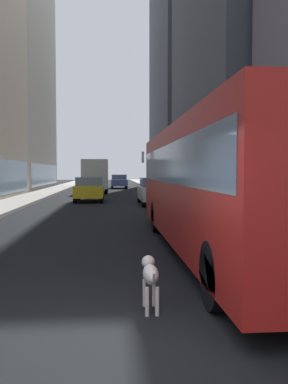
{
  "coord_description": "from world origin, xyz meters",
  "views": [
    {
      "loc": [
        0.16,
        -4.44,
        1.99
      ],
      "look_at": [
        1.12,
        7.29,
        1.4
      ],
      "focal_mm": 38.75,
      "sensor_mm": 36.0,
      "label": 1
    }
  ],
  "objects_px": {
    "dalmatian_dog": "(150,274)",
    "box_truck": "(96,175)",
    "transit_bus": "(219,180)",
    "car_yellow_taxi": "(89,189)",
    "car_blue_hatchback": "(119,181)",
    "car_white_van": "(155,191)"
  },
  "relations": [
    {
      "from": "dalmatian_dog",
      "to": "box_truck",
      "type": "bearing_deg",
      "value": 93.3
    },
    {
      "from": "transit_bus",
      "to": "car_yellow_taxi",
      "type": "relative_size",
      "value": 2.91
    },
    {
      "from": "car_blue_hatchback",
      "to": "car_yellow_taxi",
      "type": "xyz_separation_m",
      "value": [
        -2.4,
        -21.61,
        -0.0
      ]
    },
    {
      "from": "car_yellow_taxi",
      "to": "dalmatian_dog",
      "type": "relative_size",
      "value": 4.11
    },
    {
      "from": "car_blue_hatchback",
      "to": "dalmatian_dog",
      "type": "bearing_deg",
      "value": -90.63
    },
    {
      "from": "transit_bus",
      "to": "car_white_van",
      "type": "height_order",
      "value": "transit_bus"
    },
    {
      "from": "car_blue_hatchback",
      "to": "car_white_van",
      "type": "relative_size",
      "value": 1.06
    },
    {
      "from": "car_blue_hatchback",
      "to": "box_truck",
      "type": "relative_size",
      "value": 0.63
    },
    {
      "from": "car_blue_hatchback",
      "to": "dalmatian_dog",
      "type": "xyz_separation_m",
      "value": [
        -0.47,
        -43.08,
        -0.31
      ]
    },
    {
      "from": "transit_bus",
      "to": "car_white_van",
      "type": "relative_size",
      "value": 2.59
    },
    {
      "from": "box_truck",
      "to": "dalmatian_dog",
      "type": "relative_size",
      "value": 7.79
    },
    {
      "from": "transit_bus",
      "to": "car_white_van",
      "type": "bearing_deg",
      "value": 90.0
    },
    {
      "from": "car_white_van",
      "to": "car_blue_hatchback",
      "type": "bearing_deg",
      "value": 93.73
    },
    {
      "from": "car_white_van",
      "to": "box_truck",
      "type": "distance_m",
      "value": 15.49
    },
    {
      "from": "transit_bus",
      "to": "car_yellow_taxi",
      "type": "xyz_separation_m",
      "value": [
        -4.0,
        17.42,
        -0.96
      ]
    },
    {
      "from": "box_truck",
      "to": "dalmatian_dog",
      "type": "bearing_deg",
      "value": -86.7
    },
    {
      "from": "car_blue_hatchback",
      "to": "car_yellow_taxi",
      "type": "bearing_deg",
      "value": -96.34
    },
    {
      "from": "box_truck",
      "to": "car_white_van",
      "type": "bearing_deg",
      "value": -75.02
    },
    {
      "from": "car_white_van",
      "to": "box_truck",
      "type": "height_order",
      "value": "box_truck"
    },
    {
      "from": "car_yellow_taxi",
      "to": "dalmatian_dog",
      "type": "height_order",
      "value": "car_yellow_taxi"
    },
    {
      "from": "transit_bus",
      "to": "car_blue_hatchback",
      "type": "bearing_deg",
      "value": 92.35
    },
    {
      "from": "transit_bus",
      "to": "car_blue_hatchback",
      "type": "xyz_separation_m",
      "value": [
        -1.6,
        39.03,
        -0.95
      ]
    }
  ]
}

